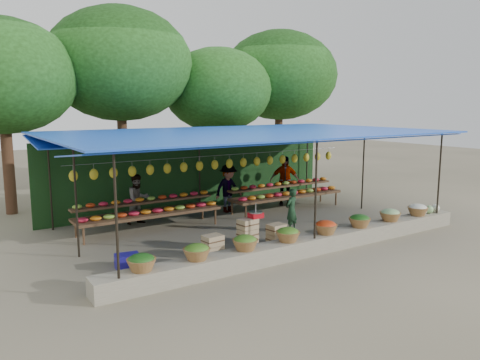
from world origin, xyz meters
TOP-DOWN VIEW (x-y plane):
  - ground at (0.00, 0.00)m, footprint 60.00×60.00m
  - stone_curb at (0.00, -2.75)m, footprint 10.60×0.55m
  - stall_canopy at (0.00, 0.07)m, footprint 10.80×6.60m
  - produce_baskets at (-0.10, -2.75)m, footprint 8.98×0.58m
  - netting_backdrop at (0.00, 3.15)m, footprint 10.60×0.06m
  - tree_row at (0.50, 6.09)m, footprint 16.51×5.50m
  - fruit_table_left at (-2.49, 1.35)m, footprint 4.21×0.95m
  - fruit_table_right at (2.51, 1.35)m, footprint 4.21×0.95m
  - crate_counter at (-1.13, -1.67)m, footprint 2.38×0.39m
  - weighing_scale at (-0.86, -1.67)m, footprint 0.34×0.34m
  - vendor_seated at (0.88, -0.95)m, footprint 0.52×0.42m
  - customer_left at (-2.47, 2.21)m, footprint 0.83×0.69m
  - customer_mid at (0.64, 2.07)m, footprint 1.09×0.69m
  - customer_right at (2.93, 1.95)m, footprint 1.09×0.96m
  - blue_crate_front at (-4.04, -2.19)m, footprint 0.55×0.47m
  - blue_crate_back at (-4.10, -1.36)m, footprint 0.57×0.45m

SIDE VIEW (x-z plane):
  - ground at x=0.00m, z-range 0.00..0.00m
  - blue_crate_front at x=-4.04m, z-range 0.00..0.28m
  - blue_crate_back at x=-4.10m, z-range 0.00..0.31m
  - stone_curb at x=0.00m, z-range 0.00..0.40m
  - crate_counter at x=-1.13m, z-range -0.07..0.70m
  - produce_baskets at x=-0.10m, z-range 0.40..0.73m
  - fruit_table_left at x=-2.49m, z-range 0.14..1.07m
  - fruit_table_right at x=2.51m, z-range 0.14..1.07m
  - vendor_seated at x=0.88m, z-range 0.00..1.23m
  - customer_left at x=-2.47m, z-range 0.00..1.52m
  - customer_mid at x=0.64m, z-range 0.00..1.61m
  - weighing_scale at x=-0.86m, z-range 0.67..1.04m
  - customer_right at x=2.93m, z-range 0.00..1.77m
  - netting_backdrop at x=0.00m, z-range 0.00..2.50m
  - stall_canopy at x=0.00m, z-range 1.27..4.09m
  - tree_row at x=0.50m, z-range 1.14..8.26m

